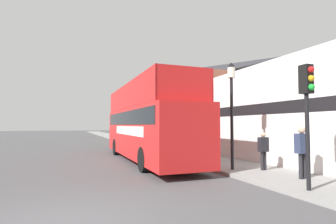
{
  "coord_description": "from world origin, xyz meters",
  "views": [
    {
      "loc": [
        -0.03,
        -5.81,
        2.02
      ],
      "look_at": [
        5.46,
        8.12,
        2.75
      ],
      "focal_mm": 28.0,
      "sensor_mm": 36.0,
      "label": 1
    }
  ],
  "objects": [
    {
      "name": "lamp_post_third",
      "position": [
        6.63,
        17.7,
        3.51
      ],
      "size": [
        0.35,
        0.35,
        4.92
      ],
      "color": "black",
      "rests_on": "sidewalk"
    },
    {
      "name": "pedestrian_second",
      "position": [
        7.7,
        2.94,
        1.08
      ],
      "size": [
        0.41,
        0.23,
        1.57
      ],
      "color": "#232328",
      "rests_on": "sidewalk"
    },
    {
      "name": "traffic_signal",
      "position": [
        6.53,
        -0.23,
        2.81
      ],
      "size": [
        0.28,
        0.42,
        3.64
      ],
      "color": "black",
      "rests_on": "sidewalk"
    },
    {
      "name": "lamp_post_second",
      "position": [
        6.47,
        10.62,
        3.31
      ],
      "size": [
        0.35,
        0.35,
        4.58
      ],
      "color": "black",
      "rests_on": "sidewalk"
    },
    {
      "name": "tour_bus",
      "position": [
        4.26,
        8.56,
        1.89
      ],
      "size": [
        2.56,
        11.5,
        4.26
      ],
      "rotation": [
        0.0,
        0.0,
        -0.01
      ],
      "color": "red",
      "rests_on": "ground_plane"
    },
    {
      "name": "lamp_post_nearest",
      "position": [
        6.57,
        3.54,
        3.3
      ],
      "size": [
        0.35,
        0.35,
        4.56
      ],
      "color": "black",
      "rests_on": "sidewalk"
    },
    {
      "name": "ground_plane",
      "position": [
        0.0,
        21.0,
        0.0
      ],
      "size": [
        144.0,
        144.0,
        0.0
      ],
      "primitive_type": "plane",
      "color": "#4C4C4F"
    },
    {
      "name": "sidewalk",
      "position": [
        7.46,
        18.0,
        0.07
      ],
      "size": [
        3.05,
        108.0,
        0.14
      ],
      "color": "gray",
      "rests_on": "ground_plane"
    },
    {
      "name": "parked_car_ahead_of_bus",
      "position": [
        4.78,
        16.89,
        0.62
      ],
      "size": [
        1.9,
        4.2,
        1.3
      ],
      "rotation": [
        0.0,
        0.0,
        0.01
      ],
      "color": "maroon",
      "rests_on": "ground_plane"
    },
    {
      "name": "pedestrian_nearest",
      "position": [
        7.73,
        1.04,
        1.23
      ],
      "size": [
        0.48,
        0.26,
        1.82
      ],
      "color": "#232328",
      "rests_on": "sidewalk"
    },
    {
      "name": "pub_white_frontage",
      "position": [
        11.98,
        4.39,
        2.55
      ],
      "size": [
        6.01,
        10.25,
        5.1
      ],
      "color": "white",
      "rests_on": "ground_plane"
    },
    {
      "name": "brick_terrace_rear",
      "position": [
        11.99,
        22.31,
        4.18
      ],
      "size": [
        6.0,
        24.77,
        8.36
      ],
      "color": "#935642",
      "rests_on": "ground_plane"
    },
    {
      "name": "pedestrian_third",
      "position": [
        6.65,
        6.82,
        1.13
      ],
      "size": [
        0.43,
        0.24,
        1.65
      ],
      "color": "#232328",
      "rests_on": "sidewalk"
    }
  ]
}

